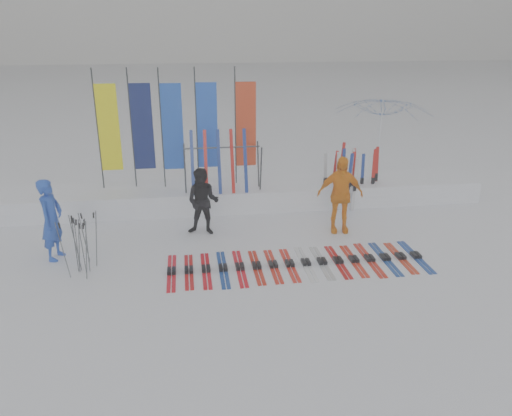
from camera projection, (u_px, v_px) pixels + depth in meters
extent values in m
plane|color=white|center=(257.00, 283.00, 9.90)|extent=(120.00, 120.00, 0.00)
cube|color=white|center=(234.00, 195.00, 14.07)|extent=(14.00, 1.60, 0.60)
imported|color=blue|center=(52.00, 220.00, 10.67)|extent=(0.58, 0.74, 1.80)
imported|color=black|center=(203.00, 202.00, 11.99)|extent=(0.94, 0.82, 1.64)
imported|color=orange|center=(340.00, 195.00, 12.09)|extent=(1.16, 0.59, 1.90)
imported|color=white|center=(380.00, 139.00, 15.92)|extent=(3.58, 3.62, 2.76)
cube|color=red|center=(172.00, 271.00, 10.30)|extent=(0.17, 1.65, 0.07)
cube|color=red|center=(189.00, 270.00, 10.34)|extent=(0.17, 1.57, 0.07)
cube|color=red|center=(206.00, 269.00, 10.39)|extent=(0.17, 1.63, 0.07)
cube|color=navy|center=(223.00, 268.00, 10.44)|extent=(0.17, 1.69, 0.07)
cube|color=red|center=(240.00, 267.00, 10.49)|extent=(0.17, 1.69, 0.07)
cube|color=#B81E0E|center=(257.00, 266.00, 10.53)|extent=(0.17, 1.59, 0.07)
cube|color=red|center=(273.00, 265.00, 10.58)|extent=(0.17, 1.58, 0.07)
cube|color=red|center=(290.00, 264.00, 10.63)|extent=(0.17, 1.58, 0.07)
cube|color=silver|center=(306.00, 263.00, 10.67)|extent=(0.17, 1.69, 0.07)
cube|color=#B1B4B8|center=(322.00, 262.00, 10.72)|extent=(0.17, 1.61, 0.07)
cube|color=#B60E0F|center=(338.00, 261.00, 10.77)|extent=(0.17, 1.60, 0.07)
cube|color=red|center=(354.00, 260.00, 10.82)|extent=(0.17, 1.57, 0.07)
cube|color=red|center=(369.00, 259.00, 10.86)|extent=(0.17, 1.70, 0.07)
cube|color=navy|center=(385.00, 258.00, 10.91)|extent=(0.17, 1.68, 0.07)
cube|color=red|center=(400.00, 257.00, 10.96)|extent=(0.17, 1.56, 0.07)
cube|color=navy|center=(416.00, 256.00, 11.01)|extent=(0.17, 1.66, 0.07)
cylinder|color=#595B60|center=(87.00, 246.00, 10.15)|extent=(0.05, 0.05, 1.19)
cylinder|color=#595B60|center=(83.00, 249.00, 9.99)|extent=(0.03, 0.13, 1.18)
cylinder|color=#595B60|center=(96.00, 239.00, 10.44)|extent=(0.11, 0.11, 1.22)
cylinder|color=#595B60|center=(75.00, 244.00, 10.21)|extent=(0.05, 0.13, 1.20)
cylinder|color=#595B60|center=(77.00, 245.00, 10.15)|extent=(0.07, 0.16, 1.22)
cylinder|color=#595B60|center=(86.00, 250.00, 9.93)|extent=(0.11, 0.16, 1.20)
cylinder|color=#595B60|center=(79.00, 246.00, 10.13)|extent=(0.14, 0.08, 1.20)
cylinder|color=#595B60|center=(84.00, 237.00, 10.60)|extent=(0.13, 0.03, 1.14)
cylinder|color=#595B60|center=(63.00, 250.00, 9.88)|extent=(0.15, 0.07, 1.23)
cylinder|color=#595B60|center=(75.00, 243.00, 10.19)|extent=(0.12, 0.06, 1.26)
cylinder|color=#383A3F|center=(98.00, 130.00, 13.18)|extent=(0.04, 0.04, 3.20)
cube|color=#FCF80D|center=(109.00, 128.00, 13.21)|extent=(0.55, 0.03, 2.30)
cylinder|color=#383A3F|center=(132.00, 129.00, 13.30)|extent=(0.04, 0.04, 3.20)
cube|color=#0C1755|center=(143.00, 127.00, 13.32)|extent=(0.55, 0.03, 2.30)
cylinder|color=#383A3F|center=(162.00, 129.00, 13.29)|extent=(0.04, 0.04, 3.20)
cube|color=blue|center=(173.00, 127.00, 13.31)|extent=(0.55, 0.03, 2.30)
cylinder|color=#383A3F|center=(197.00, 128.00, 13.48)|extent=(0.04, 0.04, 3.20)
cube|color=blue|center=(207.00, 126.00, 13.50)|extent=(0.55, 0.03, 2.30)
cylinder|color=#383A3F|center=(235.00, 127.00, 13.62)|extent=(0.04, 0.04, 3.20)
cube|color=red|center=(246.00, 125.00, 13.64)|extent=(0.55, 0.03, 2.30)
cylinder|color=#383A3F|center=(185.00, 172.00, 12.97)|extent=(0.04, 0.30, 1.23)
cylinder|color=#383A3F|center=(185.00, 167.00, 13.43)|extent=(0.04, 0.30, 1.23)
cylinder|color=#383A3F|center=(261.00, 169.00, 13.23)|extent=(0.04, 0.30, 1.23)
cylinder|color=#383A3F|center=(258.00, 164.00, 13.70)|extent=(0.04, 0.30, 1.23)
cylinder|color=#383A3F|center=(222.00, 148.00, 13.14)|extent=(2.00, 0.04, 0.04)
cube|color=silver|center=(355.00, 184.00, 13.56)|extent=(0.09, 0.02, 1.48)
cube|color=red|center=(373.00, 177.00, 14.06)|extent=(0.09, 0.03, 1.58)
cube|color=silver|center=(351.00, 178.00, 13.88)|extent=(0.09, 0.03, 1.63)
cube|color=silver|center=(337.00, 182.00, 13.54)|extent=(0.09, 0.02, 1.63)
cube|color=red|center=(355.00, 173.00, 14.56)|extent=(0.09, 0.04, 1.48)
cube|color=navy|center=(349.00, 183.00, 13.44)|extent=(0.09, 0.03, 1.63)
cube|color=red|center=(376.00, 174.00, 14.24)|extent=(0.09, 0.04, 1.62)
cube|color=silver|center=(349.00, 182.00, 13.80)|extent=(0.09, 0.03, 1.48)
cube|color=red|center=(341.00, 176.00, 14.03)|extent=(0.09, 0.02, 1.62)
cube|color=red|center=(340.00, 171.00, 14.44)|extent=(0.09, 0.03, 1.68)
cube|color=red|center=(373.00, 179.00, 14.02)|extent=(0.09, 0.03, 1.49)
cube|color=silver|center=(325.00, 179.00, 14.07)|extent=(0.09, 0.04, 1.47)
cube|color=red|center=(354.00, 180.00, 13.83)|extent=(0.09, 0.03, 1.57)
cube|color=navy|center=(344.00, 177.00, 13.97)|extent=(0.09, 0.02, 1.62)
cube|color=navy|center=(362.00, 179.00, 14.04)|extent=(0.09, 0.02, 1.47)
cube|color=red|center=(334.00, 177.00, 14.16)|extent=(0.09, 0.03, 1.53)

